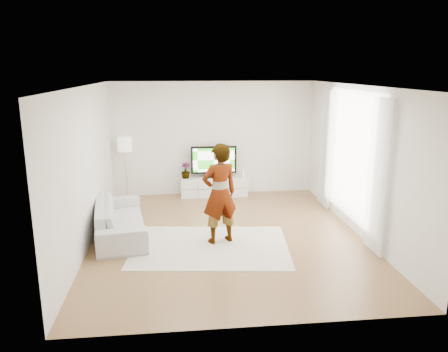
{
  "coord_description": "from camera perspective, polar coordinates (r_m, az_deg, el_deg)",
  "views": [
    {
      "loc": [
        -0.91,
        -7.7,
        3.09
      ],
      "look_at": [
        -0.02,
        0.4,
        1.08
      ],
      "focal_mm": 35.0,
      "sensor_mm": 36.0,
      "label": 1
    }
  ],
  "objects": [
    {
      "name": "wall_back",
      "position": [
        10.88,
        -1.4,
        4.9
      ],
      "size": [
        5.0,
        0.02,
        2.8
      ],
      "primitive_type": "cube",
      "color": "white",
      "rests_on": "floor"
    },
    {
      "name": "ceiling",
      "position": [
        7.76,
        0.47,
        11.7
      ],
      "size": [
        6.0,
        6.0,
        0.0
      ],
      "primitive_type": "plane",
      "color": "white",
      "rests_on": "wall_back"
    },
    {
      "name": "media_console",
      "position": [
        10.89,
        -1.32,
        -1.38
      ],
      "size": [
        1.65,
        0.47,
        0.46
      ],
      "color": "silver",
      "rests_on": "floor"
    },
    {
      "name": "window",
      "position": [
        8.85,
        16.4,
        2.59
      ],
      "size": [
        0.01,
        2.6,
        2.5
      ],
      "primitive_type": "cube",
      "color": "white",
      "rests_on": "wall_right"
    },
    {
      "name": "potted_plant",
      "position": [
        10.75,
        -5.05,
        0.7
      ],
      "size": [
        0.24,
        0.24,
        0.39
      ],
      "primitive_type": "imported",
      "rotation": [
        0.0,
        0.0,
        0.14
      ],
      "color": "#3F7238",
      "rests_on": "media_console"
    },
    {
      "name": "wall_right",
      "position": [
        8.59,
        17.26,
        1.87
      ],
      "size": [
        0.02,
        6.0,
        2.8
      ],
      "primitive_type": "cube",
      "color": "white",
      "rests_on": "floor"
    },
    {
      "name": "curtain_near",
      "position": [
        7.68,
        19.46,
        -0.07
      ],
      "size": [
        0.04,
        0.7,
        2.6
      ],
      "primitive_type": "cube",
      "color": "white",
      "rests_on": "floor"
    },
    {
      "name": "floor",
      "position": [
        8.35,
        0.43,
        -7.87
      ],
      "size": [
        6.0,
        6.0,
        0.0
      ],
      "primitive_type": "plane",
      "color": "#8D6340",
      "rests_on": "ground"
    },
    {
      "name": "wall_front",
      "position": [
        5.08,
        4.42,
        -5.64
      ],
      "size": [
        5.0,
        0.02,
        2.8
      ],
      "primitive_type": "cube",
      "color": "white",
      "rests_on": "floor"
    },
    {
      "name": "floor_lamp",
      "position": [
        10.63,
        -12.85,
        3.73
      ],
      "size": [
        0.34,
        0.34,
        1.52
      ],
      "color": "silver",
      "rests_on": "floor"
    },
    {
      "name": "curtain_far",
      "position": [
        10.03,
        13.13,
        3.49
      ],
      "size": [
        0.04,
        0.7,
        2.6
      ],
      "primitive_type": "cube",
      "color": "white",
      "rests_on": "floor"
    },
    {
      "name": "sofa",
      "position": [
        8.54,
        -13.43,
        -5.43
      ],
      "size": [
        1.2,
        2.35,
        0.65
      ],
      "primitive_type": "imported",
      "rotation": [
        0.0,
        0.0,
        1.72
      ],
      "color": "beige",
      "rests_on": "floor"
    },
    {
      "name": "rug",
      "position": [
        7.89,
        -1.79,
        -9.18
      ],
      "size": [
        2.95,
        2.27,
        0.01
      ],
      "primitive_type": "cube",
      "rotation": [
        0.0,
        0.0,
        -0.11
      ],
      "color": "beige",
      "rests_on": "floor"
    },
    {
      "name": "player",
      "position": [
        7.78,
        -0.59,
        -2.31
      ],
      "size": [
        0.77,
        0.63,
        1.82
      ],
      "primitive_type": "imported",
      "rotation": [
        0.0,
        0.0,
        3.48
      ],
      "color": "#334772",
      "rests_on": "rug"
    },
    {
      "name": "game_console",
      "position": [
        10.89,
        2.45,
        0.45
      ],
      "size": [
        0.05,
        0.16,
        0.21
      ],
      "rotation": [
        0.0,
        0.0,
        0.03
      ],
      "color": "white",
      "rests_on": "media_console"
    },
    {
      "name": "wall_left",
      "position": [
        8.05,
        -17.52,
        1.07
      ],
      "size": [
        0.02,
        6.0,
        2.8
      ],
      "primitive_type": "cube",
      "color": "white",
      "rests_on": "floor"
    },
    {
      "name": "television",
      "position": [
        10.76,
        -1.35,
        2.03
      ],
      "size": [
        1.12,
        0.22,
        0.78
      ],
      "color": "black",
      "rests_on": "media_console"
    }
  ]
}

